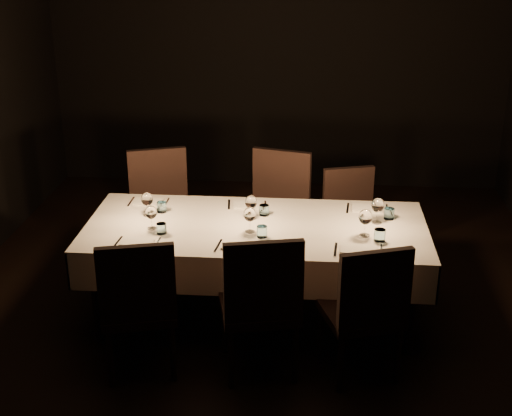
# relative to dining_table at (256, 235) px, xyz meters

# --- Properties ---
(room) EXTENTS (5.01, 6.01, 3.01)m
(room) POSITION_rel_dining_table_xyz_m (0.00, 0.00, 0.81)
(room) COLOR black
(room) RESTS_ON ground
(dining_table) EXTENTS (2.52, 1.12, 0.76)m
(dining_table) POSITION_rel_dining_table_xyz_m (0.00, 0.00, 0.00)
(dining_table) COLOR black
(dining_table) RESTS_ON ground
(chair_near_left) EXTENTS (0.59, 0.59, 1.01)m
(chair_near_left) POSITION_rel_dining_table_xyz_m (-0.70, -0.82, -0.13)
(chair_near_left) COLOR black
(chair_near_left) RESTS_ON ground
(place_setting_near_left) EXTENTS (0.33, 0.40, 0.18)m
(place_setting_near_left) POSITION_rel_dining_table_xyz_m (-0.75, -0.22, 0.14)
(place_setting_near_left) COLOR beige
(place_setting_near_left) RESTS_ON dining_table
(chair_near_center) EXTENTS (0.60, 0.60, 1.05)m
(chair_near_center) POSITION_rel_dining_table_xyz_m (0.09, -0.77, -0.12)
(chair_near_center) COLOR black
(chair_near_center) RESTS_ON ground
(place_setting_near_center) EXTENTS (0.35, 0.41, 0.19)m
(place_setting_near_center) POSITION_rel_dining_table_xyz_m (-0.03, -0.22, 0.15)
(place_setting_near_center) COLOR beige
(place_setting_near_center) RESTS_ON dining_table
(chair_near_right) EXTENTS (0.60, 0.60, 1.00)m
(chair_near_right) POSITION_rel_dining_table_xyz_m (0.77, -0.75, -0.14)
(chair_near_right) COLOR black
(chair_near_right) RESTS_ON ground
(place_setting_near_right) EXTENTS (0.37, 0.42, 0.20)m
(place_setting_near_right) POSITION_rel_dining_table_xyz_m (0.79, -0.22, 0.15)
(place_setting_near_right) COLOR beige
(place_setting_near_right) RESTS_ON dining_table
(chair_far_left) EXTENTS (0.64, 0.64, 1.05)m
(chair_far_left) POSITION_rel_dining_table_xyz_m (-0.88, 0.77, -0.12)
(chair_far_left) COLOR black
(chair_far_left) RESTS_ON ground
(place_setting_far_left) EXTENTS (0.33, 0.41, 0.19)m
(place_setting_far_left) POSITION_rel_dining_table_xyz_m (-0.83, 0.22, 0.15)
(place_setting_far_left) COLOR beige
(place_setting_far_left) RESTS_ON dining_table
(chair_far_center) EXTENTS (0.62, 0.62, 1.06)m
(chair_far_center) POSITION_rel_dining_table_xyz_m (0.11, 0.79, -0.11)
(chair_far_center) COLOR black
(chair_far_center) RESTS_ON ground
(place_setting_far_center) EXTENTS (0.35, 0.41, 0.19)m
(place_setting_far_center) POSITION_rel_dining_table_xyz_m (-0.04, 0.22, 0.15)
(place_setting_far_center) COLOR beige
(place_setting_far_center) RESTS_ON dining_table
(chair_far_right) EXTENTS (0.54, 0.54, 0.91)m
(chair_far_right) POSITION_rel_dining_table_xyz_m (0.75, 0.82, -0.18)
(chair_far_right) COLOR black
(chair_far_right) RESTS_ON ground
(place_setting_far_right) EXTENTS (0.36, 0.42, 0.20)m
(place_setting_far_right) POSITION_rel_dining_table_xyz_m (0.90, 0.22, 0.15)
(place_setting_far_right) COLOR beige
(place_setting_far_right) RESTS_ON dining_table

